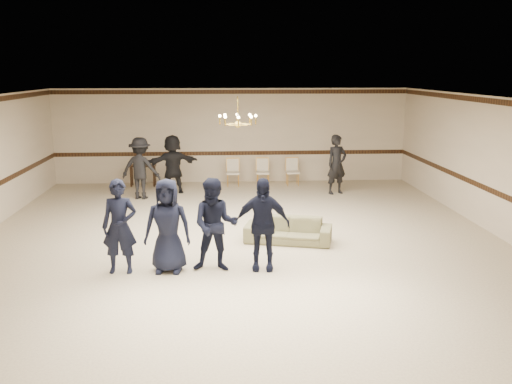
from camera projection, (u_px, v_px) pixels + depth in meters
room at (240, 172)px, 12.45m from camera, size 12.01×14.01×3.21m
chair_rail at (232, 153)px, 19.39m from camera, size 12.00×0.02×0.14m
crown_molding at (231, 92)px, 18.95m from camera, size 12.00×0.02×0.14m
chandelier at (238, 110)px, 13.16m from camera, size 0.94×0.94×0.89m
boy_a at (120, 227)px, 10.65m from camera, size 0.68×0.47×1.81m
boy_b at (168, 226)px, 10.71m from camera, size 0.94×0.66×1.81m
boy_c at (215, 225)px, 10.77m from camera, size 0.94×0.77×1.81m
boy_d at (262, 224)px, 10.83m from camera, size 1.10×0.55×1.81m
settee at (288, 230)px, 12.67m from camera, size 2.05×1.22×0.56m
adult_left at (141, 168)px, 16.86m from camera, size 1.33×0.97×1.85m
adult_mid at (173, 164)px, 17.60m from camera, size 1.80×1.11×1.85m
adult_right at (337, 164)px, 17.54m from camera, size 0.79×0.66×1.85m
banquet_chair_left at (233, 173)px, 18.81m from camera, size 0.44×0.44×0.90m
banquet_chair_mid at (263, 172)px, 18.87m from camera, size 0.47×0.47×0.90m
banquet_chair_right at (293, 172)px, 18.94m from camera, size 0.45×0.45×0.90m
console_table at (143, 175)px, 18.83m from camera, size 0.88×0.44×0.72m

